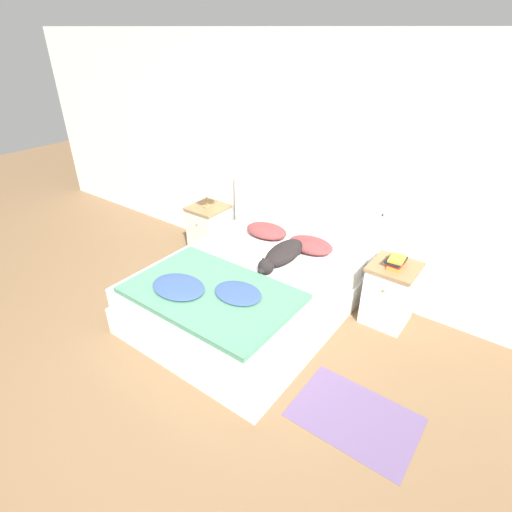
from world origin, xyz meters
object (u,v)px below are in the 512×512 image
bed (244,295)px  table_lamp (206,189)px  book_stack (396,262)px  dog (282,254)px  nightstand_left (209,229)px  pillow_left (266,231)px  nightstand_right (389,293)px  pillow_right (311,245)px

bed → table_lamp: table_lamp is taller
book_stack → dog: bearing=-159.6°
nightstand_left → book_stack: (2.35, -0.00, 0.36)m
nightstand_left → table_lamp: 0.55m
pillow_left → table_lamp: size_ratio=1.58×
bed → nightstand_right: bearing=33.6°
nightstand_left → pillow_right: (1.45, -0.00, 0.25)m
dog → book_stack: (1.00, 0.37, 0.09)m
dog → table_lamp: (-1.34, 0.37, 0.28)m
bed → dog: dog is taller
bed → dog: 0.55m
book_stack → pillow_right: bearing=-179.7°
pillow_right → nightstand_right: bearing=0.3°
bed → nightstand_right: size_ratio=3.14×
bed → dog: (0.17, 0.41, 0.34)m
pillow_left → pillow_right: bearing=0.0°
nightstand_right → book_stack: book_stack is taller
pillow_right → table_lamp: bearing=-179.9°
nightstand_left → table_lamp: bearing=-90.0°
dog → book_stack: size_ratio=3.39×
nightstand_left → book_stack: 2.37m
dog → pillow_right: bearing=73.0°
table_lamp → nightstand_right: bearing=0.2°
nightstand_right → pillow_right: size_ratio=1.27×
dog → table_lamp: 1.42m
pillow_left → book_stack: book_stack is taller
pillow_right → dog: bearing=-107.0°
pillow_left → table_lamp: table_lamp is taller
book_stack → table_lamp: size_ratio=0.75×
nightstand_left → dog: (1.34, -0.37, 0.26)m
bed → pillow_right: (0.28, 0.77, 0.32)m
pillow_left → book_stack: (1.46, 0.00, 0.11)m
dog → bed: bearing=-112.7°
nightstand_right → pillow_left: (-1.45, -0.00, 0.25)m
book_stack → table_lamp: table_lamp is taller
bed → book_stack: size_ratio=8.36×
pillow_left → pillow_right: (0.57, 0.00, 0.00)m
nightstand_right → table_lamp: bearing=-179.8°
nightstand_left → table_lamp: (0.00, -0.01, 0.55)m
nightstand_left → pillow_right: bearing=-0.2°
pillow_right → dog: dog is taller
bed → nightstand_left: (-1.17, 0.78, 0.07)m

